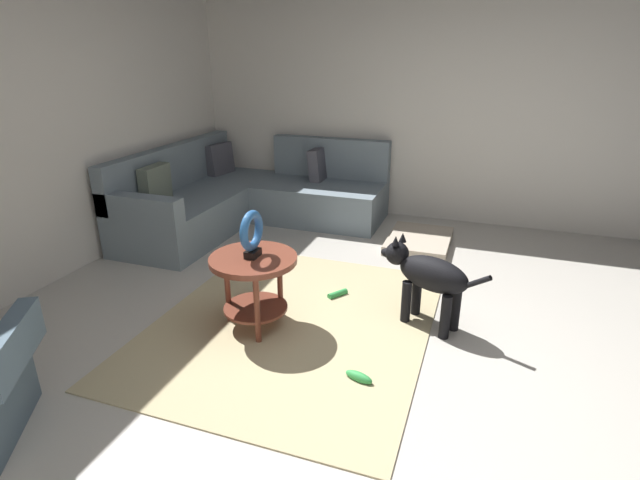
{
  "coord_description": "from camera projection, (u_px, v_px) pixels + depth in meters",
  "views": [
    {
      "loc": [
        -2.7,
        -0.51,
        1.86
      ],
      "look_at": [
        0.45,
        0.6,
        0.55
      ],
      "focal_mm": 27.63,
      "sensor_mm": 36.0,
      "label": 1
    }
  ],
  "objects": [
    {
      "name": "wall_back",
      "position": [
        1.0,
        122.0,
        3.63
      ],
      "size": [
        6.0,
        0.12,
        2.7
      ],
      "primitive_type": "cube",
      "color": "silver",
      "rests_on": "ground_plane"
    },
    {
      "name": "side_table",
      "position": [
        254.0,
        273.0,
        3.37
      ],
      "size": [
        0.6,
        0.6,
        0.54
      ],
      "color": "brown",
      "rests_on": "ground_plane"
    },
    {
      "name": "wall_right",
      "position": [
        449.0,
        98.0,
        5.3
      ],
      "size": [
        0.12,
        6.0,
        2.7
      ],
      "primitive_type": "cube",
      "color": "silver",
      "rests_on": "ground_plane"
    },
    {
      "name": "dog_toy_bone",
      "position": [
        359.0,
        377.0,
        2.93
      ],
      "size": [
        0.1,
        0.19,
        0.06
      ],
      "primitive_type": "ellipsoid",
      "rotation": [
        0.0,
        0.0,
        1.31
      ],
      "color": "green",
      "rests_on": "ground_plane"
    },
    {
      "name": "ground_plane",
      "position": [
        383.0,
        360.0,
        3.23
      ],
      "size": [
        6.0,
        6.0,
        0.1
      ],
      "primitive_type": "cube",
      "color": "#B7B2A8"
    },
    {
      "name": "dog_toy_rope",
      "position": [
        338.0,
        294.0,
        3.93
      ],
      "size": [
        0.17,
        0.14,
        0.05
      ],
      "primitive_type": "cylinder",
      "rotation": [
        0.0,
        1.57,
        2.54
      ],
      "color": "green",
      "rests_on": "ground_plane"
    },
    {
      "name": "sectional_couch",
      "position": [
        246.0,
        199.0,
        5.47
      ],
      "size": [
        2.2,
        2.25,
        0.88
      ],
      "color": "slate",
      "rests_on": "ground_plane"
    },
    {
      "name": "torus_sculpture",
      "position": [
        252.0,
        233.0,
        3.26
      ],
      "size": [
        0.28,
        0.08,
        0.33
      ],
      "color": "black",
      "rests_on": "side_table"
    },
    {
      "name": "area_rug",
      "position": [
        293.0,
        323.0,
        3.55
      ],
      "size": [
        2.3,
        1.9,
        0.01
      ],
      "primitive_type": "cube",
      "color": "tan",
      "rests_on": "ground_plane"
    },
    {
      "name": "dog_bed_mat",
      "position": [
        419.0,
        241.0,
        4.95
      ],
      "size": [
        0.8,
        0.6,
        0.09
      ],
      "primitive_type": "cube",
      "color": "#B2A38E",
      "rests_on": "ground_plane"
    },
    {
      "name": "dog",
      "position": [
        427.0,
        276.0,
        3.42
      ],
      "size": [
        0.4,
        0.8,
        0.63
      ],
      "rotation": [
        0.0,
        0.0,
        5.89
      ],
      "color": "black",
      "rests_on": "ground_plane"
    }
  ]
}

